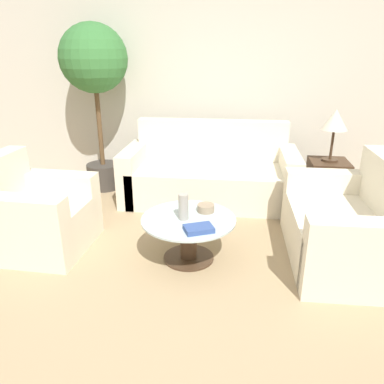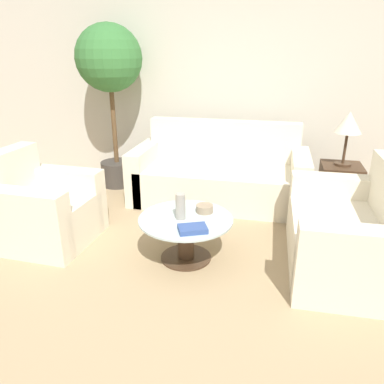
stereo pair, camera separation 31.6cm
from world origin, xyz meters
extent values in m
plane|color=#9E754C|center=(0.00, 0.00, 0.00)|extent=(14.00, 14.00, 0.00)
cube|color=beige|center=(0.00, 2.84, 1.30)|extent=(10.00, 0.06, 2.60)
cube|color=tan|center=(0.14, 0.70, 0.00)|extent=(3.78, 3.77, 0.01)
cube|color=beige|center=(0.22, 2.08, 0.22)|extent=(1.88, 0.92, 0.44)
cube|color=beige|center=(0.22, 2.45, 0.47)|extent=(1.88, 0.18, 0.94)
cube|color=beige|center=(-0.72, 2.08, 0.32)|extent=(0.20, 0.92, 0.64)
cube|color=beige|center=(1.16, 2.08, 0.32)|extent=(0.20, 0.92, 0.64)
cube|color=beige|center=(-1.25, 0.74, 0.22)|extent=(0.87, 0.67, 0.44)
cube|color=beige|center=(-1.58, 0.75, 0.45)|extent=(0.21, 0.64, 0.90)
cube|color=beige|center=(-1.26, 0.42, 0.32)|extent=(0.85, 0.23, 0.64)
cube|color=beige|center=(-1.23, 1.06, 0.32)|extent=(0.85, 0.23, 0.64)
cube|color=beige|center=(1.48, 0.86, 0.22)|extent=(0.89, 1.15, 0.44)
cube|color=beige|center=(1.47, 1.43, 0.32)|extent=(0.88, 0.21, 0.64)
cube|color=beige|center=(1.49, 0.29, 0.32)|extent=(0.88, 0.21, 0.64)
cylinder|color=#422D1E|center=(0.14, 0.70, 0.01)|extent=(0.45, 0.45, 0.02)
cylinder|color=#422D1E|center=(0.14, 0.70, 0.19)|extent=(0.15, 0.15, 0.38)
cylinder|color=#B2C6C6|center=(0.14, 0.70, 0.39)|extent=(0.82, 0.82, 0.02)
cube|color=#422D1E|center=(1.60, 2.08, 0.28)|extent=(0.43, 0.43, 0.56)
cylinder|color=#422D1E|center=(1.60, 2.08, 0.58)|extent=(0.18, 0.18, 0.02)
cylinder|color=#422D1E|center=(1.60, 2.08, 0.76)|extent=(0.03, 0.03, 0.34)
cone|color=beige|center=(1.60, 2.08, 1.04)|extent=(0.28, 0.28, 0.23)
cylinder|color=#3D3833|center=(-1.23, 2.38, 0.17)|extent=(0.44, 0.44, 0.33)
cylinder|color=brown|center=(-1.23, 2.38, 0.88)|extent=(0.06, 0.06, 1.10)
sphere|color=#387538|center=(-1.23, 2.38, 1.66)|extent=(0.82, 0.82, 0.82)
cylinder|color=#9E998E|center=(0.10, 0.68, 0.52)|extent=(0.09, 0.09, 0.23)
cylinder|color=gray|center=(0.28, 0.86, 0.44)|extent=(0.15, 0.15, 0.07)
cube|color=#334C8C|center=(0.25, 0.47, 0.42)|extent=(0.27, 0.23, 0.04)
camera|label=1|loc=(0.52, -2.21, 1.79)|focal=35.00mm
camera|label=2|loc=(0.84, -2.16, 1.79)|focal=35.00mm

